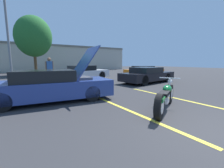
# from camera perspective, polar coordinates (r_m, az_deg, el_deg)

# --- Properties ---
(parking_stripe_foreground) EXTENTS (0.12, 5.46, 0.01)m
(parking_stripe_foreground) POSITION_cam_1_polar(r_m,az_deg,el_deg) (5.01, 5.48, -9.61)
(parking_stripe_foreground) COLOR yellow
(parking_stripe_foreground) RESTS_ON ground
(parking_stripe_middle) EXTENTS (0.12, 5.46, 0.01)m
(parking_stripe_middle) POSITION_cam_1_polar(r_m,az_deg,el_deg) (6.99, 23.40, -5.06)
(parking_stripe_middle) COLOR yellow
(parking_stripe_middle) RESTS_ON ground
(far_building) EXTENTS (32.00, 4.20, 4.40)m
(far_building) POSITION_cam_1_polar(r_m,az_deg,el_deg) (28.23, -26.22, 9.19)
(far_building) COLOR #B2AD9E
(far_building) RESTS_ON ground
(light_pole) EXTENTS (1.21, 0.28, 8.36)m
(light_pole) POSITION_cam_1_polar(r_m,az_deg,el_deg) (15.62, -34.89, 18.10)
(light_pole) COLOR slate
(light_pole) RESTS_ON ground
(tree_background) EXTENTS (4.10, 4.10, 6.85)m
(tree_background) POSITION_cam_1_polar(r_m,az_deg,el_deg) (20.59, -27.73, 15.70)
(tree_background) COLOR brown
(tree_background) RESTS_ON ground
(motorcycle) EXTENTS (2.34, 1.35, 0.99)m
(motorcycle) POSITION_cam_1_polar(r_m,az_deg,el_deg) (5.14, 19.64, -4.78)
(motorcycle) COLOR black
(motorcycle) RESTS_ON ground
(show_car_hood_open) EXTENTS (4.94, 2.33, 2.19)m
(show_car_hood_open) POSITION_cam_1_polar(r_m,az_deg,el_deg) (6.40, -22.35, -0.68)
(show_car_hood_open) COLOR navy
(show_car_hood_open) RESTS_ON ground
(parked_car_mid_right_row) EXTENTS (4.77, 2.33, 1.15)m
(parked_car_mid_right_row) POSITION_cam_1_polar(r_m,az_deg,el_deg) (11.61, 13.32, 3.33)
(parked_car_mid_right_row) COLOR black
(parked_car_mid_right_row) RESTS_ON ground
(parked_car_mid_left_row) EXTENTS (4.71, 2.42, 1.23)m
(parked_car_mid_left_row) POSITION_cam_1_polar(r_m,az_deg,el_deg) (13.47, -10.81, 4.22)
(parked_car_mid_left_row) COLOR silver
(parked_car_mid_left_row) RESTS_ON ground
(parked_car_right_row) EXTENTS (4.57, 2.01, 1.09)m
(parked_car_right_row) POSITION_cam_1_polar(r_m,az_deg,el_deg) (17.25, 12.06, 4.87)
(parked_car_right_row) COLOR orange
(parked_car_right_row) RESTS_ON ground
(spectator_by_show_car) EXTENTS (0.52, 0.24, 1.84)m
(spectator_by_show_car) POSITION_cam_1_polar(r_m,az_deg,el_deg) (11.09, -22.68, 5.50)
(spectator_by_show_car) COLOR #333338
(spectator_by_show_car) RESTS_ON ground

